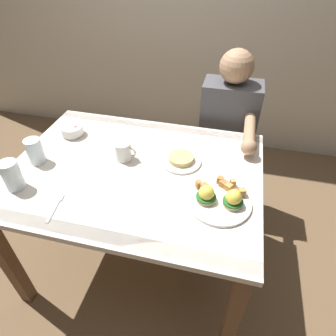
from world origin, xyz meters
The scene contains 10 objects.
ground_plane centered at (0.00, 0.00, 0.00)m, with size 6.00×6.00×0.00m, color brown.
dining_table centered at (0.00, 0.00, 0.63)m, with size 1.20×0.90×0.74m.
eggs_benedict_plate centered at (0.42, -0.12, 0.77)m, with size 0.27×0.27×0.09m.
fruit_bowl centered at (-0.43, 0.20, 0.77)m, with size 0.12×0.12×0.06m.
coffee_mug centered at (-0.07, 0.06, 0.79)m, with size 0.11×0.08×0.09m.
fork centered at (-0.24, -0.31, 0.74)m, with size 0.04×0.16×0.00m.
water_glass_near centered at (-0.47, -0.25, 0.80)m, with size 0.08×0.08×0.14m.
water_glass_far centered at (-0.48, -0.06, 0.80)m, with size 0.08×0.08×0.13m.
side_plate centered at (0.21, 0.11, 0.75)m, with size 0.20×0.20×0.04m.
diner_person centered at (0.40, 0.60, 0.65)m, with size 0.34×0.54×1.14m.
Camera 1 is at (0.41, -1.00, 1.63)m, focal length 31.05 mm.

